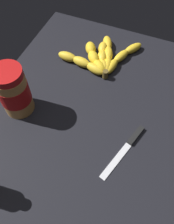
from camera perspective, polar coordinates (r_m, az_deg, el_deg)
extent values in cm
cube|color=black|center=(76.37, 0.18, 0.16)|extent=(82.80, 64.72, 4.91)
ellipsoid|color=yellow|center=(84.02, 6.08, 11.15)|extent=(8.31, 4.13, 2.98)
ellipsoid|color=yellow|center=(88.04, 8.43, 13.47)|extent=(8.50, 5.61, 2.98)
ellipsoid|color=yellow|center=(91.83, 11.29, 15.14)|extent=(8.30, 6.83, 2.98)
ellipsoid|color=yellow|center=(84.00, 4.97, 11.40)|extent=(7.83, 4.70, 3.26)
ellipsoid|color=yellow|center=(88.18, 5.26, 14.10)|extent=(7.98, 5.49, 3.26)
ellipsoid|color=yellow|center=(92.50, 5.05, 16.58)|extent=(8.00, 6.19, 3.26)
ellipsoid|color=yellow|center=(83.49, 4.06, 11.19)|extent=(6.82, 5.92, 3.40)
ellipsoid|color=yellow|center=(86.79, 3.75, 13.44)|extent=(6.74, 5.32, 3.40)
ellipsoid|color=yellow|center=(90.25, 3.95, 15.50)|extent=(6.50, 4.59, 3.40)
ellipsoid|color=yellow|center=(83.03, 3.07, 11.10)|extent=(6.74, 7.17, 3.73)
ellipsoid|color=yellow|center=(86.12, 1.63, 13.27)|extent=(7.12, 6.85, 3.73)
ellipsoid|color=yellow|center=(89.62, 0.88, 15.41)|extent=(7.22, 6.27, 3.73)
ellipsoid|color=yellow|center=(82.56, 1.99, 10.62)|extent=(5.09, 7.89, 3.34)
ellipsoid|color=yellow|center=(84.81, -1.38, 12.23)|extent=(4.39, 7.70, 3.34)
ellipsoid|color=yellow|center=(87.03, -4.84, 13.46)|extent=(3.63, 7.41, 3.34)
cylinder|color=brown|center=(80.85, 4.54, 9.28)|extent=(2.00, 2.00, 3.00)
cylinder|color=#BF8442|center=(71.59, -17.44, 4.39)|extent=(9.06, 9.06, 14.70)
cylinder|color=#B71414|center=(71.03, -17.59, 4.75)|extent=(9.24, 9.24, 6.61)
cylinder|color=#B71414|center=(65.41, -19.32, 8.83)|extent=(8.91, 8.91, 2.19)
cube|color=silver|center=(66.17, 7.12, -11.82)|extent=(12.91, 5.48, 0.50)
cube|color=black|center=(70.01, 11.89, -5.65)|extent=(7.16, 3.56, 1.20)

